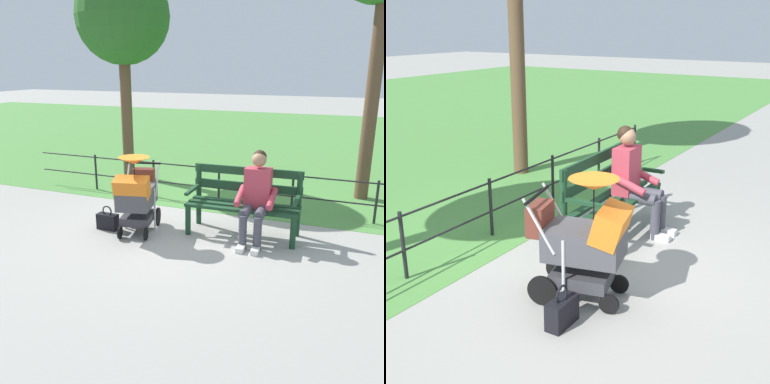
# 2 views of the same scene
# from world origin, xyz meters

# --- Properties ---
(ground_plane) EXTENTS (60.00, 60.00, 0.00)m
(ground_plane) POSITION_xyz_m (0.00, 0.00, 0.00)
(ground_plane) COLOR #9E9B93
(grass_lawn) EXTENTS (40.00, 16.00, 0.01)m
(grass_lawn) POSITION_xyz_m (0.00, -8.80, 0.00)
(grass_lawn) COLOR #518E42
(grass_lawn) RESTS_ON ground
(park_bench) EXTENTS (1.62, 0.66, 0.96)m
(park_bench) POSITION_xyz_m (-0.77, -0.12, 0.53)
(park_bench) COLOR #193D23
(park_bench) RESTS_ON ground
(person_on_bench) EXTENTS (0.55, 0.74, 1.28)m
(person_on_bench) POSITION_xyz_m (-0.99, 0.11, 0.68)
(person_on_bench) COLOR #42424C
(person_on_bench) RESTS_ON ground
(stroller) EXTENTS (0.69, 0.97, 1.15)m
(stroller) POSITION_xyz_m (0.68, 0.44, 0.59)
(stroller) COLOR black
(stroller) RESTS_ON ground
(handbag) EXTENTS (0.32, 0.14, 0.37)m
(handbag) POSITION_xyz_m (1.16, 0.50, 0.13)
(handbag) COLOR black
(handbag) RESTS_ON ground
(park_fence) EXTENTS (7.69, 0.04, 0.70)m
(park_fence) POSITION_xyz_m (-0.28, -1.25, 0.42)
(park_fence) COLOR black
(park_fence) RESTS_ON ground
(tree_behind_fence) EXTENTS (1.94, 1.94, 4.31)m
(tree_behind_fence) POSITION_xyz_m (2.53, -2.48, 3.30)
(tree_behind_fence) COLOR brown
(tree_behind_fence) RESTS_ON ground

